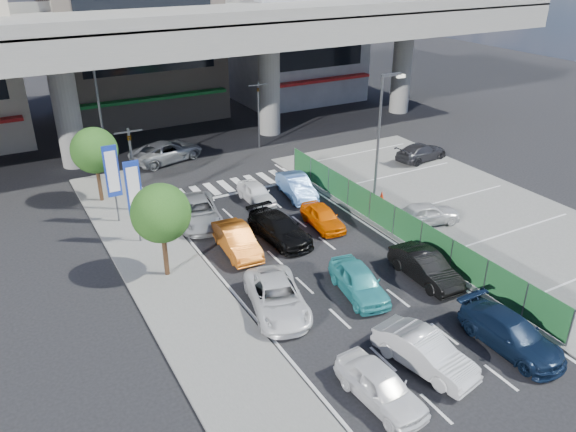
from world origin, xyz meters
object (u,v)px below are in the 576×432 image
sedan_white_front_mid (256,193)px  hatch_white_back_mid (425,352)px  signboard_near (134,191)px  traffic_light_right (258,99)px  signboard_far (112,174)px  wagon_silver_front_left (198,212)px  tree_far (94,151)px  taxi_orange_left (237,240)px  van_white_back_left (381,386)px  traffic_cone (382,196)px  hatch_black_mid_right (426,267)px  traffic_light_left (131,150)px  street_lamp_right (381,129)px  tree_near (161,213)px  kei_truck_front_right (297,186)px  taxi_orange_right (323,217)px  sedan_black_mid (280,228)px  parked_sedan_dgrey (421,152)px  crossing_wagon_silver (167,151)px  parked_sedan_white (427,213)px  street_lamp_left (103,111)px  minivan_navy_back (511,334)px  sedan_white_mid_left (277,297)px  taxi_teal_mid (359,281)px

sedan_white_front_mid → hatch_white_back_mid: bearing=-92.7°
signboard_near → traffic_light_right: bearing=40.9°
signboard_far → wagon_silver_front_left: bearing=-28.9°
tree_far → taxi_orange_left: 11.39m
van_white_back_left → sedan_white_front_mid: bearing=74.2°
traffic_cone → hatch_black_mid_right: bearing=-114.4°
traffic_light_left → street_lamp_right: street_lamp_right is taller
tree_near → kei_truck_front_right: tree_near is taller
taxi_orange_right → sedan_white_front_mid: size_ratio=1.01×
sedan_black_mid → parked_sedan_dgrey: sedan_black_mid is taller
tree_far → taxi_orange_left: size_ratio=1.15×
van_white_back_left → crossing_wagon_silver: (1.23, 27.33, 0.10)m
signboard_near → street_lamp_right: bearing=-7.9°
traffic_light_left → parked_sedan_white: bearing=-35.1°
street_lamp_left → van_white_back_left: bearing=-82.8°
minivan_navy_back → crossing_wagon_silver: bearing=100.1°
taxi_orange_left → traffic_cone: 10.57m
street_lamp_right → signboard_far: size_ratio=1.70×
signboard_far → sedan_white_mid_left: size_ratio=0.97×
signboard_near → kei_truck_front_right: bearing=6.8°
signboard_near → tree_far: 6.54m
taxi_orange_left → crossing_wagon_silver: 15.17m
traffic_light_right → signboard_far: 15.38m
street_lamp_right → sedan_white_front_mid: (-6.51, 3.73, -4.16)m
sedan_black_mid → sedan_white_front_mid: 5.21m
wagon_silver_front_left → kei_truck_front_right: 6.85m
tree_far → parked_sedan_dgrey: (22.49, -4.06, -2.70)m
sedan_white_mid_left → sedan_white_front_mid: sedan_white_mid_left is taller
signboard_far → taxi_orange_left: (4.56, -6.48, -2.37)m
signboard_near → kei_truck_front_right: size_ratio=1.12×
traffic_cone → parked_sedan_white: bearing=-84.0°
street_lamp_right → wagon_silver_front_left: 11.80m
signboard_near → minivan_navy_back: 19.17m
street_lamp_left → parked_sedan_white: (14.16, -15.85, -4.06)m
street_lamp_left → parked_sedan_dgrey: bearing=-19.8°
sedan_black_mid → sedan_white_front_mid: sedan_black_mid is taller
tree_near → parked_sedan_white: bearing=-7.1°
street_lamp_right → kei_truck_front_right: 6.50m
hatch_white_back_mid → sedan_white_mid_left: size_ratio=0.87×
taxi_orange_right → kei_truck_front_right: bearing=84.1°
sedan_black_mid → tree_near: bearing=-179.1°
parked_sedan_dgrey → hatch_white_back_mid: bearing=131.8°
hatch_black_mid_right → taxi_orange_left: bearing=137.0°
tree_near → crossing_wagon_silver: size_ratio=0.88×
parked_sedan_dgrey → sedan_white_front_mid: bearing=85.7°
sedan_white_mid_left → taxi_teal_mid: (3.88, -0.70, 0.02)m
taxi_teal_mid → taxi_orange_left: bearing=127.0°
traffic_light_left → van_white_back_left: 20.21m
hatch_white_back_mid → sedan_white_mid_left: bearing=106.2°
street_lamp_left → tree_far: bearing=-112.8°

